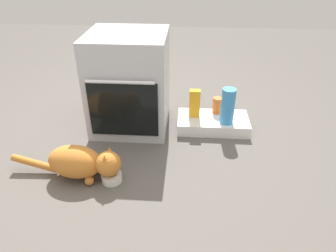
% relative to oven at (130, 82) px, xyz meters
% --- Properties ---
extents(ground, '(8.00, 8.00, 0.00)m').
position_rel_oven_xyz_m(ground, '(-0.00, -0.47, -0.40)').
color(ground, '#56514C').
extents(oven, '(0.62, 0.64, 0.80)m').
position_rel_oven_xyz_m(oven, '(0.00, 0.00, 0.00)').
color(oven, '#B7BABF').
rests_on(oven, ground).
extents(pantry_cabinet, '(0.60, 0.32, 0.10)m').
position_rel_oven_xyz_m(pantry_cabinet, '(0.70, -0.02, -0.35)').
color(pantry_cabinet, white).
rests_on(pantry_cabinet, ground).
extents(food_bowl, '(0.14, 0.14, 0.09)m').
position_rel_oven_xyz_m(food_bowl, '(-0.02, -0.75, -0.36)').
color(food_bowl, white).
rests_on(food_bowl, ground).
extents(cat, '(0.79, 0.27, 0.25)m').
position_rel_oven_xyz_m(cat, '(-0.22, -0.73, -0.27)').
color(cat, '#C6752D').
rests_on(cat, ground).
extents(juice_carton, '(0.09, 0.06, 0.24)m').
position_rel_oven_xyz_m(juice_carton, '(0.54, 0.00, -0.18)').
color(juice_carton, orange).
rests_on(juice_carton, pantry_cabinet).
extents(sauce_jar, '(0.08, 0.08, 0.14)m').
position_rel_oven_xyz_m(sauce_jar, '(0.73, 0.08, -0.23)').
color(sauce_jar, '#D16023').
rests_on(sauce_jar, pantry_cabinet).
extents(water_bottle, '(0.11, 0.11, 0.30)m').
position_rel_oven_xyz_m(water_bottle, '(0.80, -0.09, -0.15)').
color(water_bottle, '#388CD1').
rests_on(water_bottle, pantry_cabinet).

